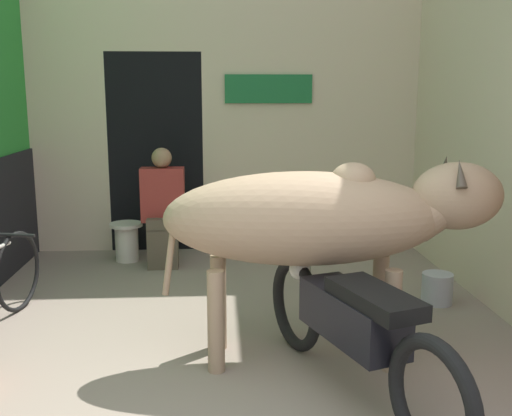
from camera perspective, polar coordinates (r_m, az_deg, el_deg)
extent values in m
cube|color=beige|center=(6.98, -17.19, 5.00)|extent=(0.84, 0.18, 2.19)
cube|color=beige|center=(6.87, 5.04, 5.36)|extent=(2.40, 0.18, 2.19)
cube|color=black|center=(7.18, -9.18, 5.51)|extent=(1.04, 0.90, 2.19)
cube|color=#196633|center=(6.67, 1.20, 11.28)|extent=(0.96, 0.03, 0.31)
ellipsoid|color=tan|center=(3.87, 4.50, -0.99)|extent=(1.84, 0.73, 0.61)
ellipsoid|color=tan|center=(3.87, 9.24, 2.66)|extent=(0.30, 0.27, 0.22)
cylinder|color=tan|center=(4.02, 16.39, -0.25)|extent=(0.42, 0.31, 0.40)
ellipsoid|color=tan|center=(4.06, 18.61, 1.10)|extent=(0.61, 0.40, 0.44)
cylinder|color=tan|center=(3.93, -8.14, -4.04)|extent=(0.13, 0.05, 0.60)
cylinder|color=tan|center=(4.30, 11.70, -8.71)|extent=(0.11, 0.11, 0.67)
cylinder|color=tan|center=(3.98, 12.81, -10.41)|extent=(0.11, 0.11, 0.67)
cylinder|color=tan|center=(4.20, -3.59, -8.96)|extent=(0.11, 0.11, 0.67)
cylinder|color=tan|center=(3.87, -3.83, -10.75)|extent=(0.11, 0.11, 0.67)
cone|color=#473D33|center=(4.16, 17.49, 3.70)|extent=(0.08, 0.14, 0.20)
cone|color=#473D33|center=(3.88, 18.90, 3.10)|extent=(0.08, 0.14, 0.20)
torus|color=black|center=(3.10, 16.43, -17.24)|extent=(0.29, 0.64, 0.65)
torus|color=black|center=(4.20, 3.80, -9.13)|extent=(0.29, 0.64, 0.65)
cube|color=black|center=(3.55, 9.14, -10.12)|extent=(0.53, 0.84, 0.28)
cube|color=black|center=(3.32, 11.23, -8.40)|extent=(0.45, 0.68, 0.09)
cylinder|color=black|center=(3.94, 4.92, -4.06)|extent=(0.56, 0.22, 0.03)
sphere|color=silver|center=(4.06, 4.21, -5.82)|extent=(0.15, 0.15, 0.15)
torus|color=black|center=(5.27, -21.73, -5.64)|extent=(0.17, 0.65, 0.66)
cylinder|color=black|center=(5.11, -22.49, -2.39)|extent=(0.44, 0.12, 0.03)
cube|color=brown|center=(6.14, -8.86, -3.87)|extent=(0.31, 0.14, 0.41)
cube|color=brown|center=(6.17, -8.85, -1.36)|extent=(0.31, 0.32, 0.11)
cube|color=maroon|center=(6.19, -8.87, 1.27)|extent=(0.44, 0.20, 0.55)
sphere|color=#937051|center=(6.13, -8.98, 4.75)|extent=(0.20, 0.20, 0.20)
cylinder|color=beige|center=(6.49, -12.20, -3.33)|extent=(0.24, 0.24, 0.38)
cylinder|color=beige|center=(6.45, -12.27, -1.56)|extent=(0.34, 0.34, 0.04)
cylinder|color=#A8A8B2|center=(5.34, 16.87, -7.34)|extent=(0.26, 0.26, 0.26)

